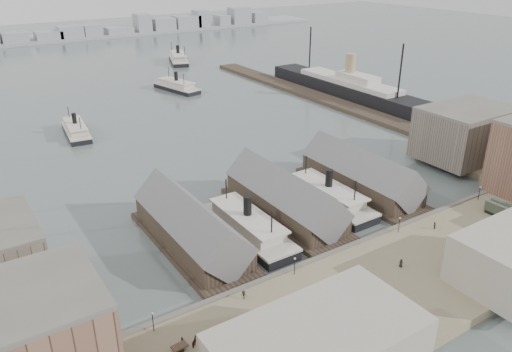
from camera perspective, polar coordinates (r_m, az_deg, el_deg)
ground at (r=115.89m, az=8.22°, el=-7.82°), size 900.00×900.00×0.00m
quay at (r=103.99m, az=15.60°, el=-12.05°), size 180.00×30.00×2.00m
seawall at (r=112.10m, az=10.00°, el=-8.47°), size 180.00×1.20×2.30m
east_wharf at (r=225.79m, az=8.36°, el=8.49°), size 10.00×180.00×1.60m
ferry_shed_west at (r=113.18m, az=-7.44°, el=-5.87°), size 14.00×42.00×12.60m
ferry_shed_center at (r=124.95m, az=3.30°, el=-2.63°), size 14.00×42.00×12.60m
ferry_shed_east at (r=140.60m, az=11.88°, el=0.04°), size 14.00×42.00×12.60m
warehouse_east_back at (r=168.77m, az=22.77°, el=4.52°), size 28.00×20.00×15.00m
lamp_post_far_w at (r=88.98m, az=-11.73°, el=-15.62°), size 0.44×0.44×3.92m
lamp_post_near_w at (r=100.65m, az=4.45°, el=-9.86°), size 0.44×0.44×3.92m
lamp_post_near_e at (r=118.94m, az=16.07°, el=-5.07°), size 0.44×0.44×3.92m
lamp_post_far_e at (r=141.28m, az=24.21°, el=-1.53°), size 0.44×0.44×3.92m
far_shore at (r=415.58m, az=-24.67°, el=14.21°), size 500.00×40.00×15.72m
ferry_docked_west at (r=117.15m, az=-0.96°, el=-5.72°), size 9.08×30.26×10.81m
ferry_docked_east at (r=132.28m, az=8.22°, el=-2.30°), size 8.94×29.79×10.64m
ferry_open_near at (r=193.49m, az=-19.89°, el=5.00°), size 9.89×25.07×8.73m
ferry_open_mid at (r=246.39m, az=-9.06°, el=10.12°), size 14.04×28.13×9.64m
ferry_open_far at (r=312.21m, az=-8.86°, el=13.14°), size 18.65×32.00×10.96m
ocean_steamer at (r=236.06m, az=10.58°, el=9.89°), size 13.48×98.54×19.71m
tram at (r=134.80m, az=26.57°, el=-3.67°), size 2.84×9.81×3.46m
horse_cart_left at (r=86.31m, az=-7.52°, el=-18.42°), size 4.71×1.70×1.59m
horse_cart_center at (r=102.73m, az=11.93°, el=-10.91°), size 4.58×3.61×1.45m
horse_cart_right at (r=115.31m, az=23.11°, el=-8.28°), size 4.69×2.00×1.53m
pedestrian_0 at (r=86.91m, az=-8.42°, el=-18.15°), size 0.68×0.60×1.57m
pedestrian_1 at (r=85.27m, az=0.45°, el=-18.79°), size 1.01×1.00×1.64m
pedestrian_2 at (r=95.20m, az=-1.43°, el=-13.41°), size 1.20×1.28×1.74m
pedestrian_3 at (r=93.38m, az=14.50°, el=-15.26°), size 0.84×0.98×1.58m
pedestrian_4 at (r=107.66m, az=16.24°, el=-9.53°), size 1.03×1.05×1.83m
pedestrian_5 at (r=109.90m, az=21.05°, el=-9.60°), size 0.71×0.69×1.57m
pedestrian_6 at (r=123.78m, az=19.71°, el=-5.35°), size 0.95×0.80×1.73m
pedestrian_7 at (r=120.55m, az=26.66°, el=-7.45°), size 1.32×1.31×1.82m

